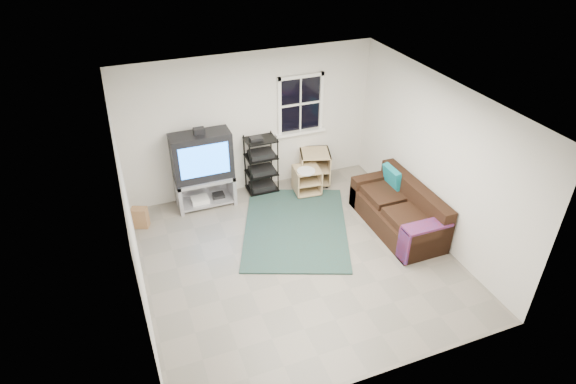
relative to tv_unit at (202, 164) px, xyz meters
name	(u,v)px	position (x,y,z in m)	size (l,w,h in m)	color
room	(300,108)	(1.93, 0.25, 0.65)	(4.60, 4.62, 4.60)	slate
tv_unit	(202,164)	(0.00, 0.00, 0.00)	(1.02, 0.51, 1.50)	#9F9FA7
av_rack	(261,168)	(1.08, 0.05, -0.34)	(0.56, 0.41, 1.12)	black
side_table_left	(314,165)	(2.15, 0.02, -0.48)	(0.69, 0.69, 0.65)	tan
side_table_right	(306,178)	(1.84, -0.30, -0.52)	(0.52, 0.52, 0.54)	tan
sofa	(399,212)	(2.87, -1.86, -0.52)	(0.83, 1.87, 0.85)	black
shag_rug	(296,227)	(1.24, -1.27, -0.81)	(1.70, 2.33, 0.03)	#302315
paper_bag	(140,218)	(-1.19, -0.30, -0.64)	(0.26, 0.17, 0.37)	#A37149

